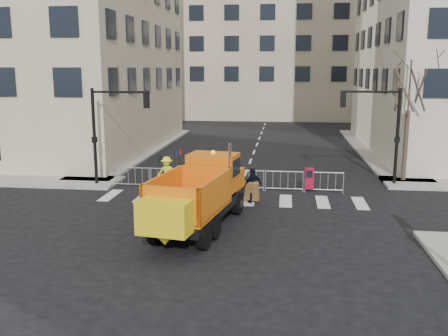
# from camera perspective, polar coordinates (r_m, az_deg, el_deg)

# --- Properties ---
(ground) EXTENTS (120.00, 120.00, 0.00)m
(ground) POSITION_cam_1_polar(r_m,az_deg,el_deg) (19.79, -0.29, -7.66)
(ground) COLOR black
(ground) RESTS_ON ground
(sidewalk_back) EXTENTS (64.00, 5.00, 0.15)m
(sidewalk_back) POSITION_cam_1_polar(r_m,az_deg,el_deg) (27.90, 1.94, -1.87)
(sidewalk_back) COLOR gray
(sidewalk_back) RESTS_ON ground
(building_far) EXTENTS (30.00, 18.00, 24.00)m
(building_far) POSITION_cam_1_polar(r_m,az_deg,el_deg) (70.82, 5.29, 15.77)
(building_far) COLOR tan
(building_far) RESTS_ON ground
(traffic_light_left) EXTENTS (0.18, 0.18, 5.40)m
(traffic_light_left) POSITION_cam_1_polar(r_m,az_deg,el_deg) (28.31, -14.59, 3.36)
(traffic_light_left) COLOR black
(traffic_light_left) RESTS_ON ground
(traffic_light_right) EXTENTS (0.18, 0.18, 5.40)m
(traffic_light_right) POSITION_cam_1_polar(r_m,az_deg,el_deg) (28.96, 19.18, 3.27)
(traffic_light_right) COLOR black
(traffic_light_right) RESTS_ON ground
(crowd_barriers) EXTENTS (12.60, 0.60, 1.10)m
(crowd_barriers) POSITION_cam_1_polar(r_m,az_deg,el_deg) (27.00, 0.19, -1.28)
(crowd_barriers) COLOR #9EA0A5
(crowd_barriers) RESTS_ON ground
(street_tree) EXTENTS (3.00, 3.00, 7.50)m
(street_tree) POSITION_cam_1_polar(r_m,az_deg,el_deg) (29.97, 20.24, 5.47)
(street_tree) COLOR #382B21
(street_tree) RESTS_ON ground
(plow_truck) EXTENTS (3.83, 9.03, 3.40)m
(plow_truck) POSITION_cam_1_polar(r_m,az_deg,el_deg) (20.06, -2.91, -2.91)
(plow_truck) COLOR black
(plow_truck) RESTS_ON ground
(cop_a) EXTENTS (0.76, 0.52, 2.03)m
(cop_a) POSITION_cam_1_polar(r_m,az_deg,el_deg) (24.00, 1.58, -1.75)
(cop_a) COLOR black
(cop_a) RESTS_ON ground
(cop_b) EXTENTS (1.04, 0.87, 1.90)m
(cop_b) POSITION_cam_1_polar(r_m,az_deg,el_deg) (23.64, -0.06, -2.11)
(cop_b) COLOR black
(cop_b) RESTS_ON ground
(cop_c) EXTENTS (1.05, 0.96, 1.72)m
(cop_c) POSITION_cam_1_polar(r_m,az_deg,el_deg) (24.24, 3.33, -2.00)
(cop_c) COLOR black
(cop_c) RESTS_ON ground
(worker) EXTENTS (1.12, 0.67, 1.71)m
(worker) POSITION_cam_1_polar(r_m,az_deg,el_deg) (26.67, -6.54, -0.51)
(worker) COLOR #ECF31C
(worker) RESTS_ON sidewalk_back
(newspaper_box) EXTENTS (0.48, 0.44, 1.10)m
(newspaper_box) POSITION_cam_1_polar(r_m,az_deg,el_deg) (26.90, 9.69, -1.16)
(newspaper_box) COLOR maroon
(newspaper_box) RESTS_ON sidewalk_back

